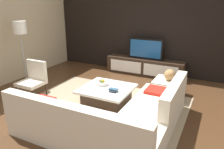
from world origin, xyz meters
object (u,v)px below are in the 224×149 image
at_px(sectional_couch, 113,119).
at_px(coffee_table, 107,95).
at_px(fruit_bowl, 102,83).
at_px(accent_chair_near, 34,77).
at_px(media_console, 145,67).
at_px(television, 146,49).
at_px(decorative_ball, 170,75).
at_px(book_stack, 113,90).
at_px(ottoman, 169,88).
at_px(floor_lamp, 20,31).

bearing_deg(sectional_couch, coffee_table, 123.50).
bearing_deg(sectional_couch, fruit_bowl, 127.50).
distance_m(accent_chair_near, fruit_bowl, 1.60).
bearing_deg(media_console, television, 90.00).
relative_size(decorative_ball, book_stack, 1.39).
relative_size(ottoman, book_stack, 3.64).
xyz_separation_m(media_console, book_stack, (0.12, -2.42, 0.16)).
xyz_separation_m(sectional_couch, decorative_ball, (0.49, 1.99, 0.26)).
height_order(media_console, sectional_couch, sectional_couch).
relative_size(ottoman, fruit_bowl, 2.50).
relative_size(media_console, fruit_bowl, 8.46).
xyz_separation_m(media_console, sectional_couch, (0.54, -3.26, 0.03)).
bearing_deg(floor_lamp, book_stack, -3.87).
bearing_deg(sectional_couch, television, 99.38).
distance_m(accent_chair_near, decorative_ball, 3.18).
height_order(media_console, ottoman, media_console).
bearing_deg(fruit_bowl, decorative_ball, 35.14).
bearing_deg(media_console, coffee_table, -92.49).
bearing_deg(television, sectional_couch, -80.62).
xyz_separation_m(media_console, television, (0.00, 0.00, 0.56)).
relative_size(television, fruit_bowl, 3.75).
xyz_separation_m(television, book_stack, (0.12, -2.42, -0.40)).
height_order(coffee_table, accent_chair_near, accent_chair_near).
bearing_deg(book_stack, accent_chair_near, -170.47).
bearing_deg(decorative_ball, floor_lamp, -165.18).
height_order(media_console, book_stack, media_console).
distance_m(floor_lamp, book_stack, 2.93).
bearing_deg(media_console, accent_chair_near, -123.08).
bearing_deg(ottoman, book_stack, -128.31).
bearing_deg(television, accent_chair_near, -123.08).
bearing_deg(sectional_couch, book_stack, 116.24).
distance_m(media_console, television, 0.56).
distance_m(ottoman, decorative_ball, 0.33).
bearing_deg(ottoman, coffee_table, -137.88).
height_order(television, coffee_table, television).
distance_m(television, fruit_bowl, 2.25).
bearing_deg(sectional_couch, floor_lamp, 161.98).
xyz_separation_m(television, ottoman, (1.03, -1.27, -0.61)).
distance_m(sectional_couch, ottoman, 2.05).
distance_m(accent_chair_near, ottoman, 3.19).
relative_size(media_console, decorative_ball, 8.90).
height_order(accent_chair_near, decorative_ball, accent_chair_near).
xyz_separation_m(media_console, floor_lamp, (-2.61, -2.24, 1.19)).
height_order(media_console, coffee_table, media_console).
xyz_separation_m(fruit_bowl, decorative_ball, (1.31, 0.92, 0.11)).
bearing_deg(ottoman, television, 129.08).
bearing_deg(floor_lamp, sectional_couch, -18.02).
bearing_deg(coffee_table, fruit_bowl, 150.62).
xyz_separation_m(accent_chair_near, fruit_bowl, (1.51, 0.55, -0.06)).
xyz_separation_m(media_console, accent_chair_near, (-1.79, -2.74, 0.24)).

